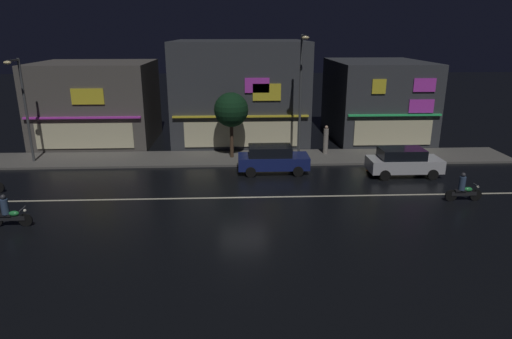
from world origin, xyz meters
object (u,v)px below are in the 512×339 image
(streetlamp_west, at_px, (23,102))
(streetlamp_mid, at_px, (301,89))
(parked_car_near_kerb, at_px, (403,161))
(pedestrian_on_sidewalk, at_px, (326,140))
(motorcycle_lead, at_px, (8,213))
(parked_car_trailing, at_px, (272,159))
(motorcycle_following, at_px, (463,189))
(traffic_cone, at_px, (369,166))

(streetlamp_west, relative_size, streetlamp_mid, 0.83)
(streetlamp_west, height_order, parked_car_near_kerb, streetlamp_west)
(streetlamp_mid, xyz_separation_m, parked_car_near_kerb, (5.79, -3.44, -3.92))
(pedestrian_on_sidewalk, height_order, motorcycle_lead, pedestrian_on_sidewalk)
(motorcycle_lead, bearing_deg, parked_car_trailing, -141.51)
(motorcycle_lead, relative_size, motorcycle_following, 1.00)
(pedestrian_on_sidewalk, xyz_separation_m, motorcycle_following, (5.33, -8.93, -0.43))
(motorcycle_following, bearing_deg, streetlamp_mid, -44.05)
(parked_car_trailing, bearing_deg, parked_car_near_kerb, 172.84)
(streetlamp_mid, bearing_deg, motorcycle_lead, -145.56)
(motorcycle_lead, bearing_deg, streetlamp_mid, -137.90)
(streetlamp_mid, height_order, parked_car_near_kerb, streetlamp_mid)
(streetlamp_mid, height_order, pedestrian_on_sidewalk, streetlamp_mid)
(motorcycle_lead, xyz_separation_m, traffic_cone, (18.39, 7.39, -0.36))
(streetlamp_mid, relative_size, parked_car_near_kerb, 1.86)
(motorcycle_following, distance_m, traffic_cone, 6.21)
(traffic_cone, bearing_deg, pedestrian_on_sidewalk, 119.08)
(motorcycle_following, xyz_separation_m, traffic_cone, (-3.29, 5.26, -0.36))
(parked_car_near_kerb, xyz_separation_m, traffic_cone, (-1.73, 1.00, -0.59))
(parked_car_near_kerb, height_order, parked_car_trailing, same)
(streetlamp_west, xyz_separation_m, traffic_cone, (21.58, -2.39, -3.79))
(streetlamp_west, bearing_deg, parked_car_trailing, -8.83)
(streetlamp_mid, xyz_separation_m, motorcycle_lead, (-14.33, -9.82, -4.16))
(motorcycle_following, bearing_deg, parked_car_near_kerb, -67.63)
(streetlamp_west, distance_m, parked_car_trailing, 16.03)
(streetlamp_west, bearing_deg, streetlamp_mid, 0.17)
(pedestrian_on_sidewalk, height_order, motorcycle_following, pedestrian_on_sidewalk)
(traffic_cone, bearing_deg, parked_car_near_kerb, -30.05)
(pedestrian_on_sidewalk, distance_m, traffic_cone, 4.28)
(parked_car_trailing, xyz_separation_m, motorcycle_following, (9.34, -5.23, -0.24))
(parked_car_trailing, bearing_deg, motorcycle_lead, 30.83)
(parked_car_trailing, height_order, motorcycle_lead, parked_car_trailing)
(parked_car_trailing, bearing_deg, motorcycle_following, 150.75)
(streetlamp_west, relative_size, motorcycle_following, 3.47)
(streetlamp_mid, distance_m, motorcycle_following, 11.43)
(streetlamp_mid, distance_m, parked_car_near_kerb, 7.80)
(pedestrian_on_sidewalk, distance_m, motorcycle_lead, 19.74)
(pedestrian_on_sidewalk, bearing_deg, traffic_cone, 115.33)
(parked_car_near_kerb, bearing_deg, parked_car_trailing, -7.16)
(streetlamp_west, bearing_deg, motorcycle_lead, -71.94)
(motorcycle_lead, distance_m, traffic_cone, 19.82)
(streetlamp_mid, bearing_deg, pedestrian_on_sidewalk, 31.38)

